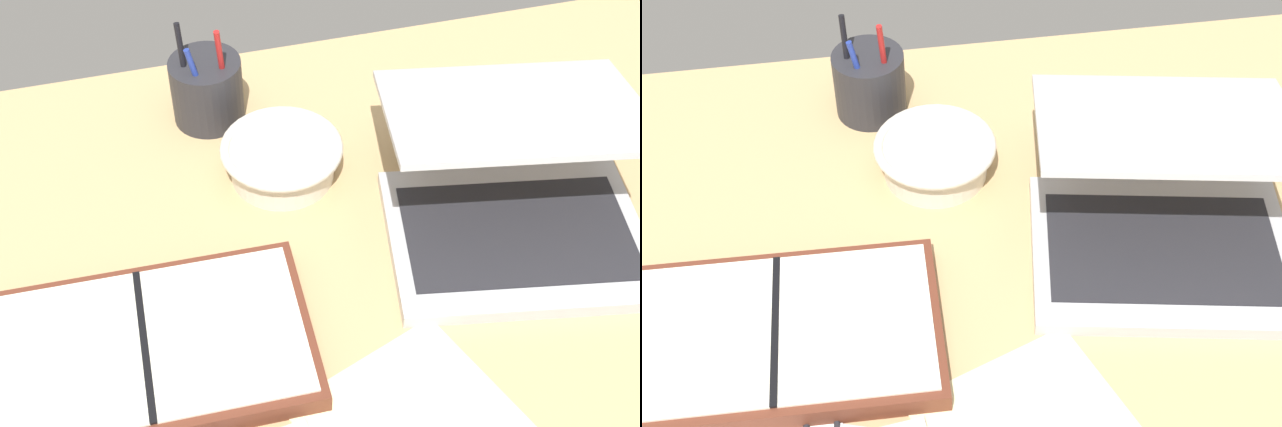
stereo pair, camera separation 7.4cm
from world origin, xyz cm
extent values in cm
cube|color=tan|center=(0.00, 0.00, 1.00)|extent=(140.00, 100.00, 2.00)
cube|color=#B7B7BC|center=(24.99, 3.19, 2.90)|extent=(35.03, 29.02, 1.80)
cube|color=#232328|center=(24.99, 3.19, 3.92)|extent=(30.14, 21.80, 0.24)
cube|color=#B7B7BC|center=(26.69, 12.41, 15.41)|extent=(34.96, 28.66, 5.79)
cube|color=silver|center=(26.60, 11.95, 15.31)|extent=(32.07, 25.82, 4.82)
cylinder|color=silver|center=(-0.12, 22.31, 4.41)|extent=(13.61, 13.61, 4.81)
torus|color=silver|center=(-0.12, 22.31, 6.81)|extent=(16.01, 16.01, 1.28)
cylinder|color=#28282D|center=(-7.23, 36.56, 6.71)|extent=(9.95, 9.95, 9.42)
cylinder|color=black|center=(-9.95, 36.36, 10.25)|extent=(1.04, 3.92, 14.33)
cylinder|color=#233899|center=(-8.33, 34.06, 9.24)|extent=(3.18, 1.86, 12.42)
cylinder|color=#B21E1E|center=(-5.02, 34.94, 10.28)|extent=(1.60, 1.88, 14.60)
cube|color=brown|center=(-21.07, -2.22, 3.32)|extent=(37.15, 23.33, 2.64)
cube|color=silver|center=(-29.88, -1.95, 4.79)|extent=(17.55, 20.68, 0.30)
cube|color=silver|center=(-12.25, -2.50, 4.79)|extent=(17.55, 20.68, 0.30)
cube|color=black|center=(-21.07, -2.22, 4.94)|extent=(1.43, 20.17, 0.30)
torus|color=#232328|center=(-16.82, -13.74, 2.30)|extent=(3.90, 3.90, 0.70)
camera|label=1|loc=(-17.07, -61.08, 84.39)|focal=50.00mm
camera|label=2|loc=(-9.83, -62.61, 84.39)|focal=50.00mm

